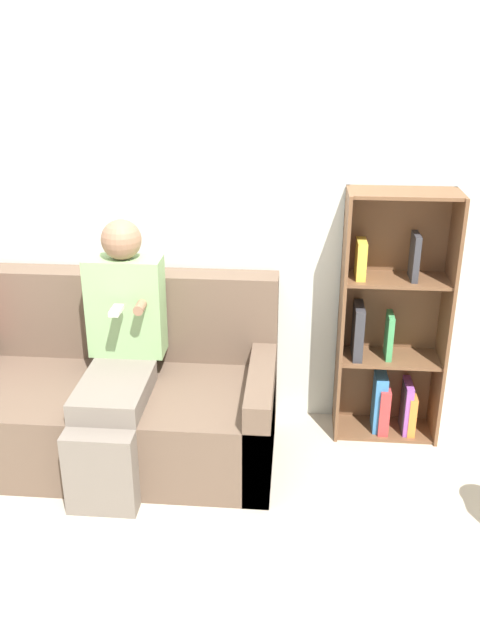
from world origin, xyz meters
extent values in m
plane|color=#B2A893|center=(0.00, 0.00, 0.00)|extent=(14.00, 14.00, 0.00)
cube|color=silver|center=(0.00, 1.02, 1.27)|extent=(10.00, 0.06, 2.55)
cube|color=brown|center=(-0.39, 0.42, 0.21)|extent=(2.01, 0.71, 0.42)
cube|color=brown|center=(-0.39, 0.86, 0.46)|extent=(2.01, 0.18, 0.93)
cube|color=brown|center=(0.54, 0.42, 0.28)|extent=(0.13, 0.71, 0.56)
cube|color=#70665B|center=(-0.19, 0.00, 0.21)|extent=(0.34, 0.12, 0.42)
cube|color=#70665B|center=(-0.19, 0.32, 0.48)|extent=(0.34, 0.51, 0.11)
cube|color=#84AD70|center=(-0.19, 0.66, 0.80)|extent=(0.40, 0.18, 0.54)
sphere|color=#8C664C|center=(-0.19, 0.66, 1.17)|extent=(0.21, 0.21, 0.21)
cylinder|color=#8C664C|center=(-0.08, 0.52, 0.85)|extent=(0.05, 0.10, 0.05)
cube|color=white|center=(-0.19, 0.47, 0.85)|extent=(0.05, 0.12, 0.02)
cube|color=brown|center=(0.96, 0.84, 0.70)|extent=(0.02, 0.29, 1.40)
cube|color=brown|center=(1.52, 0.84, 0.70)|extent=(0.02, 0.29, 1.40)
cube|color=brown|center=(1.24, 0.97, 0.70)|extent=(0.57, 0.02, 1.40)
cube|color=brown|center=(1.24, 0.84, 0.01)|extent=(0.54, 0.26, 0.02)
cube|color=brown|center=(1.24, 0.84, 0.47)|extent=(0.54, 0.26, 0.02)
cube|color=brown|center=(1.24, 0.84, 0.93)|extent=(0.54, 0.26, 0.02)
cube|color=brown|center=(1.24, 0.84, 1.39)|extent=(0.54, 0.26, 0.02)
cube|color=#934CA3|center=(1.36, 0.84, 0.17)|extent=(0.04, 0.19, 0.30)
cube|color=#333338|center=(1.05, 0.84, 0.63)|extent=(0.05, 0.21, 0.30)
cube|color=#C63838|center=(1.23, 0.84, 0.16)|extent=(0.06, 0.20, 0.28)
cube|color=#333338|center=(1.36, 0.84, 0.16)|extent=(0.05, 0.15, 0.29)
cube|color=teal|center=(1.20, 0.84, 0.19)|extent=(0.07, 0.16, 0.34)
cube|color=gold|center=(1.04, 0.84, 1.04)|extent=(0.05, 0.16, 0.20)
cube|color=#333338|center=(1.32, 0.84, 1.06)|extent=(0.03, 0.16, 0.24)
cube|color=#429956|center=(1.22, 0.84, 0.61)|extent=(0.03, 0.15, 0.26)
cube|color=orange|center=(1.38, 0.84, 0.14)|extent=(0.04, 0.20, 0.24)
camera|label=1|loc=(0.70, -2.60, 2.14)|focal=38.00mm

